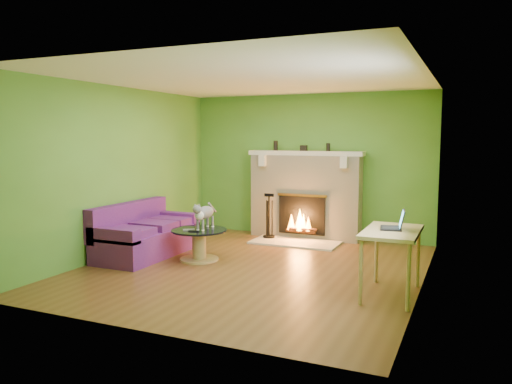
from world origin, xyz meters
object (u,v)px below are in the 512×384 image
(desk, at_px, (392,238))
(sofa, at_px, (145,235))
(cat, at_px, (205,216))
(coffee_table, at_px, (199,242))

(desk, bearing_deg, sofa, 172.34)
(sofa, xyz_separation_m, cat, (1.02, 0.09, 0.36))
(sofa, xyz_separation_m, coffee_table, (0.94, 0.04, -0.04))
(coffee_table, height_order, cat, cat)
(coffee_table, relative_size, desk, 0.79)
(coffee_table, distance_m, desk, 2.95)
(sofa, bearing_deg, desk, -7.66)
(coffee_table, xyz_separation_m, cat, (0.08, 0.05, 0.40))
(sofa, relative_size, cat, 2.74)
(sofa, xyz_separation_m, desk, (3.81, -0.51, 0.36))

